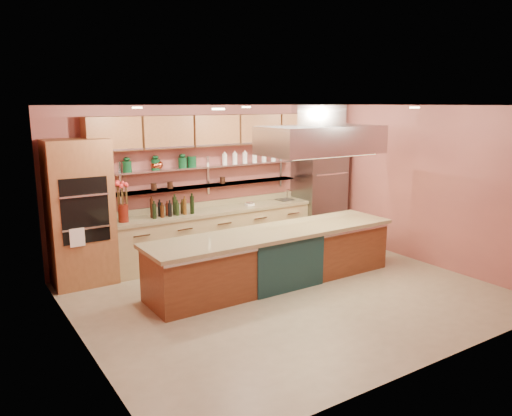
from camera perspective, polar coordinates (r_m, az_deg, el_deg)
floor at (r=7.65m, az=3.78°, el=-9.92°), size 6.00×5.00×0.02m
ceiling at (r=7.11m, az=4.09°, el=11.61°), size 6.00×5.00×0.02m
wall_back at (r=9.34m, az=-5.30°, el=3.03°), size 6.00×0.04×2.80m
wall_front at (r=5.51m, az=19.72°, el=-3.88°), size 6.00×0.04×2.80m
wall_left at (r=5.99m, az=-19.73°, el=-2.64°), size 0.04×5.00×2.80m
wall_right at (r=9.34m, az=18.86°, el=2.44°), size 0.04×5.00×2.80m
oven_stack at (r=8.24m, az=-19.45°, el=-0.56°), size 0.95×0.64×2.30m
refrigerator at (r=10.40m, az=7.22°, el=1.94°), size 0.95×0.72×2.10m
back_counter at (r=9.25m, az=-4.60°, el=-2.97°), size 3.84×0.64×0.93m
wall_shelf_lower at (r=9.21m, az=-5.20°, el=2.59°), size 3.60×0.26×0.03m
wall_shelf_upper at (r=9.16m, az=-5.24°, el=4.76°), size 3.60×0.26×0.03m
upper_cabinets at (r=9.08m, az=-4.88°, el=8.82°), size 4.60×0.36×0.55m
range_hood at (r=8.18m, az=7.43°, el=7.72°), size 2.00×1.00×0.45m
ceiling_downlights at (r=7.27m, az=3.12°, el=11.39°), size 4.00×2.80×0.02m
island at (r=7.98m, az=2.12°, el=-5.61°), size 4.15×0.93×0.86m
flower_vase at (r=8.40m, az=-14.92°, el=-0.58°), size 0.18×0.18×0.29m
oil_bottle_cluster at (r=8.70m, az=-9.53°, el=-0.00°), size 0.85×0.38×0.26m
kitchen_scale at (r=9.44m, az=-0.73°, el=0.54°), size 0.18×0.15×0.08m
bar_faucet at (r=10.03m, az=3.56°, el=1.54°), size 0.04×0.04×0.20m
copper_kettle at (r=8.72m, az=-11.21°, el=4.84°), size 0.25×0.25×0.16m
green_canister at (r=8.98m, az=-7.34°, el=5.28°), size 0.19×0.19×0.19m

